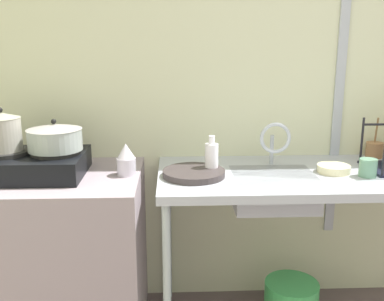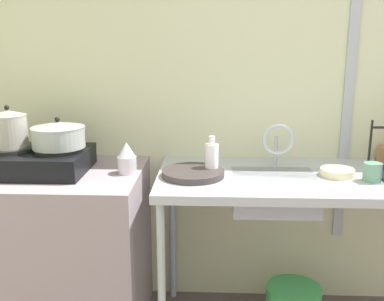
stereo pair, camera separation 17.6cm
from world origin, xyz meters
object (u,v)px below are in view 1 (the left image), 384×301
Objects in this scene: stove at (31,164)px; sink_basin at (273,190)px; cup_by_rack at (368,168)px; frying_pan at (194,173)px; pot_on_left_burner at (2,132)px; small_bowl_on_drainboard at (334,169)px; faucet at (275,139)px; pot_on_right_burner at (55,137)px; percolator at (126,160)px; utensil_jar at (374,150)px; bottle_by_sink at (212,158)px.

sink_basin is at bearing -1.49° from stove.
frying_pan is at bearing 177.27° from cup_by_rack.
pot_on_left_burner is 0.69× the size of frying_pan.
stove reaches higher than small_bowl_on_drainboard.
faucet is at bearing 19.63° from frying_pan.
sink_basin is 4.64× the size of cup_by_rack.
pot_on_right_burner is (0.12, 0.00, 0.13)m from stove.
percolator is 1.80× the size of cup_by_rack.
pot_on_right_burner is 1.11× the size of faucet.
percolator reaches higher than sink_basin.
pot_on_right_burner reaches higher than utensil_jar.
sink_basin is 2.15× the size of bottle_by_sink.
pot_on_right_burner is at bearing 176.70° from cup_by_rack.
bottle_by_sink reaches higher than small_bowl_on_drainboard.
bottle_by_sink reaches higher than cup_by_rack.
pot_on_left_burner is at bearing -175.51° from faucet.
bottle_by_sink reaches higher than sink_basin.
pot_on_right_burner reaches higher than bottle_by_sink.
pot_on_right_burner is at bearing -170.99° from utensil_jar.
pot_on_right_burner is at bearing 175.98° from frying_pan.
faucet is (1.05, 0.10, -0.04)m from pot_on_right_burner.
faucet is 0.61m from utensil_jar.
bottle_by_sink is 0.82× the size of utensil_jar.
small_bowl_on_drainboard is 0.42m from utensil_jar.
frying_pan is at bearing -6.81° from percolator.
faucet reaches higher than stove.
pot_on_left_burner is 1.70m from cup_by_rack.
pot_on_right_burner is 1.06m from sink_basin.
sink_basin is at bearing -176.44° from small_bowl_on_drainboard.
bottle_by_sink is (-0.32, -0.10, -0.06)m from faucet.
pot_on_left_burner is 0.90× the size of utensil_jar.
pot_on_right_burner is (0.24, 0.00, -0.03)m from pot_on_left_burner.
pot_on_left_burner reaches higher than small_bowl_on_drainboard.
utensil_jar is at bearing 25.22° from sink_basin.
pot_on_left_burner reaches higher than utensil_jar.
bottle_by_sink is at bearing 0.33° from stove.
stove reaches higher than frying_pan.
bottle_by_sink reaches higher than frying_pan.
frying_pan is at bearing -150.00° from bottle_by_sink.
stove is at bearing -175.06° from faucet.
bottle_by_sink is (-0.72, 0.09, 0.03)m from cup_by_rack.
small_bowl_on_drainboard is (1.55, -0.01, -0.19)m from pot_on_left_burner.
pot_on_left_burner is 1.11× the size of bottle_by_sink.
small_bowl_on_drainboard is at bearing -0.45° from stove.
sink_basin is 0.31m from small_bowl_on_drainboard.
sink_basin is (1.26, -0.03, -0.29)m from pot_on_left_burner.
stove is 2.16× the size of faucet.
frying_pan is at bearing -2.94° from pot_on_left_burner.
pot_on_left_burner reaches higher than cup_by_rack.
pot_on_right_burner reaches higher than small_bowl_on_drainboard.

